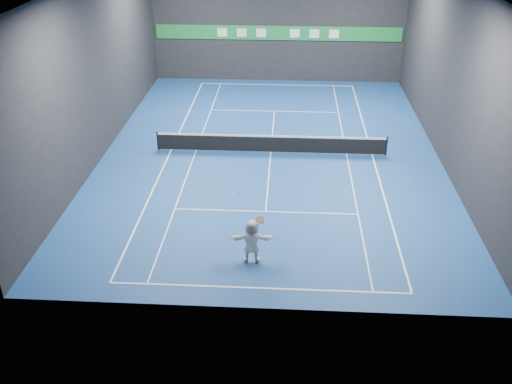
# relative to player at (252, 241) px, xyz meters

# --- Properties ---
(ground) EXTENTS (26.00, 26.00, 0.00)m
(ground) POSITION_rel_player_xyz_m (0.38, 10.21, -0.91)
(ground) COLOR navy
(ground) RESTS_ON ground
(wall_back) EXTENTS (18.00, 0.10, 9.00)m
(wall_back) POSITION_rel_player_xyz_m (0.38, 23.21, 3.59)
(wall_back) COLOR black
(wall_back) RESTS_ON ground
(wall_front) EXTENTS (18.00, 0.10, 9.00)m
(wall_front) POSITION_rel_player_xyz_m (0.38, -2.79, 3.59)
(wall_front) COLOR black
(wall_front) RESTS_ON ground
(wall_left) EXTENTS (0.10, 26.00, 9.00)m
(wall_left) POSITION_rel_player_xyz_m (-8.62, 10.21, 3.59)
(wall_left) COLOR black
(wall_left) RESTS_ON ground
(wall_right) EXTENTS (0.10, 26.00, 9.00)m
(wall_right) POSITION_rel_player_xyz_m (9.38, 10.21, 3.59)
(wall_right) COLOR black
(wall_right) RESTS_ON ground
(baseline_near) EXTENTS (10.98, 0.08, 0.01)m
(baseline_near) POSITION_rel_player_xyz_m (0.38, -1.68, -0.91)
(baseline_near) COLOR white
(baseline_near) RESTS_ON ground
(baseline_far) EXTENTS (10.98, 0.08, 0.01)m
(baseline_far) POSITION_rel_player_xyz_m (0.38, 22.10, -0.91)
(baseline_far) COLOR white
(baseline_far) RESTS_ON ground
(sideline_doubles_left) EXTENTS (0.08, 23.78, 0.01)m
(sideline_doubles_left) POSITION_rel_player_xyz_m (-5.11, 10.21, -0.91)
(sideline_doubles_left) COLOR white
(sideline_doubles_left) RESTS_ON ground
(sideline_doubles_right) EXTENTS (0.08, 23.78, 0.01)m
(sideline_doubles_right) POSITION_rel_player_xyz_m (5.87, 10.21, -0.91)
(sideline_doubles_right) COLOR white
(sideline_doubles_right) RESTS_ON ground
(sideline_singles_left) EXTENTS (0.06, 23.78, 0.01)m
(sideline_singles_left) POSITION_rel_player_xyz_m (-3.73, 10.21, -0.91)
(sideline_singles_left) COLOR white
(sideline_singles_left) RESTS_ON ground
(sideline_singles_right) EXTENTS (0.06, 23.78, 0.01)m
(sideline_singles_right) POSITION_rel_player_xyz_m (4.49, 10.21, -0.91)
(sideline_singles_right) COLOR white
(sideline_singles_right) RESTS_ON ground
(service_line_near) EXTENTS (8.23, 0.06, 0.01)m
(service_line_near) POSITION_rel_player_xyz_m (0.38, 3.81, -0.91)
(service_line_near) COLOR white
(service_line_near) RESTS_ON ground
(service_line_far) EXTENTS (8.23, 0.06, 0.01)m
(service_line_far) POSITION_rel_player_xyz_m (0.38, 16.61, -0.91)
(service_line_far) COLOR white
(service_line_far) RESTS_ON ground
(center_service_line) EXTENTS (0.06, 12.80, 0.01)m
(center_service_line) POSITION_rel_player_xyz_m (0.38, 10.21, -0.91)
(center_service_line) COLOR white
(center_service_line) RESTS_ON ground
(player) EXTENTS (1.71, 0.62, 1.82)m
(player) POSITION_rel_player_xyz_m (0.00, 0.00, 0.00)
(player) COLOR white
(player) RESTS_ON ground
(tennis_ball) EXTENTS (0.07, 0.07, 0.07)m
(tennis_ball) POSITION_rel_player_xyz_m (-0.43, -0.05, 2.14)
(tennis_ball) COLOR #D0FA29
(tennis_ball) RESTS_ON player
(tennis_net) EXTENTS (12.50, 0.10, 1.07)m
(tennis_net) POSITION_rel_player_xyz_m (0.38, 10.21, -0.37)
(tennis_net) COLOR black
(tennis_net) RESTS_ON ground
(sponsor_banner) EXTENTS (17.64, 0.11, 1.00)m
(sponsor_banner) POSITION_rel_player_xyz_m (0.38, 23.14, 2.59)
(sponsor_banner) COLOR #1C8336
(sponsor_banner) RESTS_ON wall_back
(tennis_racket) EXTENTS (0.43, 0.35, 0.68)m
(tennis_racket) POSITION_rel_player_xyz_m (0.31, 0.05, 0.87)
(tennis_racket) COLOR red
(tennis_racket) RESTS_ON player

